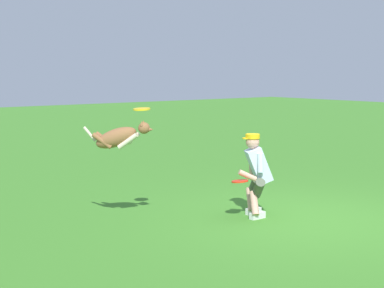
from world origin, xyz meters
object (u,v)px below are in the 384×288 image
at_px(person, 256,172).
at_px(dog, 120,137).
at_px(frisbee_held, 240,181).
at_px(frisbee_flying, 142,109).

xyz_separation_m(person, dog, (1.88, -0.92, 0.60)).
distance_m(dog, frisbee_held, 1.91).
relative_size(person, frisbee_flying, 5.20).
bearing_deg(person, dog, 5.54).
bearing_deg(frisbee_held, person, -173.25).
relative_size(frisbee_flying, frisbee_held, 0.98).
bearing_deg(frisbee_flying, dog, -34.07).
distance_m(person, frisbee_flying, 2.04).
height_order(frisbee_flying, frisbee_held, frisbee_flying).
height_order(person, dog, dog).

